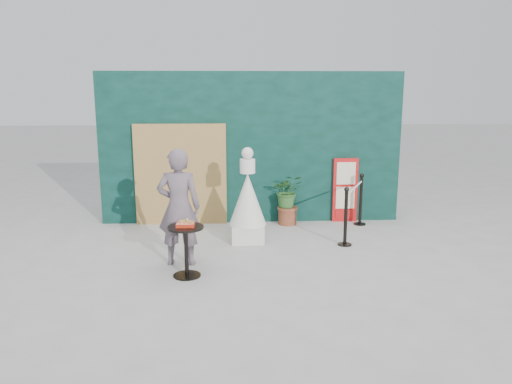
# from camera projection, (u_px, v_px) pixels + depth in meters

# --- Properties ---
(ground) EXTENTS (60.00, 60.00, 0.00)m
(ground) POSITION_uv_depth(u_px,v_px,m) (260.00, 276.00, 7.25)
(ground) COLOR #ADAAA5
(ground) RESTS_ON ground
(back_wall) EXTENTS (6.00, 0.30, 3.00)m
(back_wall) POSITION_uv_depth(u_px,v_px,m) (251.00, 148.00, 10.02)
(back_wall) COLOR black
(back_wall) RESTS_ON ground
(bamboo_fence) EXTENTS (1.80, 0.08, 2.00)m
(bamboo_fence) POSITION_uv_depth(u_px,v_px,m) (181.00, 175.00, 9.84)
(bamboo_fence) COLOR tan
(bamboo_fence) RESTS_ON ground
(woman) EXTENTS (0.68, 0.46, 1.81)m
(woman) POSITION_uv_depth(u_px,v_px,m) (179.00, 207.00, 7.57)
(woman) COLOR #6A5A64
(woman) RESTS_ON ground
(menu_board) EXTENTS (0.50, 0.07, 1.30)m
(menu_board) POSITION_uv_depth(u_px,v_px,m) (345.00, 190.00, 10.09)
(menu_board) COLOR red
(menu_board) RESTS_ON ground
(statue) EXTENTS (0.66, 0.66, 1.68)m
(statue) POSITION_uv_depth(u_px,v_px,m) (248.00, 204.00, 8.77)
(statue) COLOR silver
(statue) RESTS_ON ground
(cafe_table) EXTENTS (0.52, 0.52, 0.75)m
(cafe_table) POSITION_uv_depth(u_px,v_px,m) (186.00, 243.00, 7.15)
(cafe_table) COLOR black
(cafe_table) RESTS_ON ground
(food_basket) EXTENTS (0.26, 0.19, 0.11)m
(food_basket) POSITION_uv_depth(u_px,v_px,m) (186.00, 224.00, 7.09)
(food_basket) COLOR red
(food_basket) RESTS_ON cafe_table
(planter) EXTENTS (0.60, 0.52, 1.01)m
(planter) POSITION_uv_depth(u_px,v_px,m) (288.00, 196.00, 9.89)
(planter) COLOR brown
(planter) RESTS_ON ground
(stanchion_barrier) EXTENTS (0.84, 1.54, 1.03)m
(stanchion_barrier) POSITION_uv_depth(u_px,v_px,m) (354.00, 208.00, 9.23)
(stanchion_barrier) COLOR black
(stanchion_barrier) RESTS_ON ground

